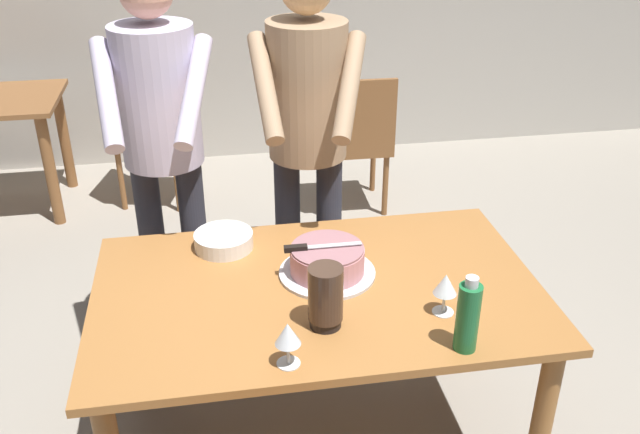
{
  "coord_description": "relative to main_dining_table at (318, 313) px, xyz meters",
  "views": [
    {
      "loc": [
        -0.32,
        -1.96,
        2.07
      ],
      "look_at": [
        0.05,
        0.23,
        0.9
      ],
      "focal_mm": 39.0,
      "sensor_mm": 36.0,
      "label": 1
    }
  ],
  "objects": [
    {
      "name": "background_chair_1",
      "position": [
        0.57,
        1.99,
        -0.15
      ],
      "size": [
        0.45,
        0.45,
        0.9
      ],
      "color": "brown",
      "rests_on": "ground_plane"
    },
    {
      "name": "main_dining_table",
      "position": [
        0.0,
        0.0,
        0.0
      ],
      "size": [
        1.52,
        0.94,
        0.75
      ],
      "color": "#9E6633",
      "rests_on": "ground_plane"
    },
    {
      "name": "wine_glass_near",
      "position": [
        0.38,
        -0.21,
        0.21
      ],
      "size": [
        0.08,
        0.08,
        0.14
      ],
      "color": "silver",
      "rests_on": "main_dining_table"
    },
    {
      "name": "plate_stack",
      "position": [
        -0.3,
        0.32,
        0.14
      ],
      "size": [
        0.22,
        0.22,
        0.06
      ],
      "color": "white",
      "rests_on": "main_dining_table"
    },
    {
      "name": "background_chair_0",
      "position": [
        -0.76,
        2.39,
        -0.15
      ],
      "size": [
        0.54,
        0.54,
        0.9
      ],
      "color": "brown",
      "rests_on": "ground_plane"
    },
    {
      "name": "person_cutting_cake",
      "position": [
        0.07,
        0.68,
        0.43
      ],
      "size": [
        0.46,
        0.57,
        1.72
      ],
      "color": "#2D2D38",
      "rests_on": "ground_plane"
    },
    {
      "name": "cake_knife",
      "position": [
        -0.02,
        0.08,
        0.22
      ],
      "size": [
        0.27,
        0.02,
        0.02
      ],
      "color": "silver",
      "rests_on": "cake_on_platter"
    },
    {
      "name": "hurricane_lamp",
      "position": [
        -0.01,
        -0.22,
        0.22
      ],
      "size": [
        0.11,
        0.11,
        0.21
      ],
      "color": "black",
      "rests_on": "main_dining_table"
    },
    {
      "name": "cake_on_platter",
      "position": [
        0.05,
        0.08,
        0.16
      ],
      "size": [
        0.34,
        0.34,
        0.11
      ],
      "color": "silver",
      "rests_on": "main_dining_table"
    },
    {
      "name": "person_standing_beside",
      "position": [
        -0.51,
        0.71,
        0.43
      ],
      "size": [
        0.47,
        0.56,
        1.72
      ],
      "color": "#2D2D38",
      "rests_on": "ground_plane"
    },
    {
      "name": "water_bottle",
      "position": [
        0.38,
        -0.4,
        0.22
      ],
      "size": [
        0.07,
        0.07,
        0.25
      ],
      "color": "#1E6B38",
      "rests_on": "main_dining_table"
    },
    {
      "name": "wine_glass_far",
      "position": [
        -0.15,
        -0.38,
        0.21
      ],
      "size": [
        0.08,
        0.08,
        0.14
      ],
      "color": "silver",
      "rests_on": "main_dining_table"
    }
  ]
}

